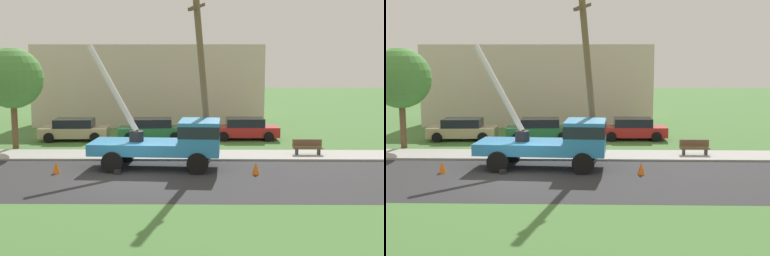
# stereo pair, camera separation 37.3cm
# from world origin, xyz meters

# --- Properties ---
(ground_plane) EXTENTS (120.00, 120.00, 0.00)m
(ground_plane) POSITION_xyz_m (0.00, 12.00, 0.00)
(ground_plane) COLOR #477538
(road_asphalt) EXTENTS (80.00, 7.53, 0.01)m
(road_asphalt) POSITION_xyz_m (0.00, 0.00, 0.00)
(road_asphalt) COLOR #2B2B2D
(road_asphalt) RESTS_ON ground
(sidewalk_strip) EXTENTS (80.00, 2.63, 0.10)m
(sidewalk_strip) POSITION_xyz_m (0.00, 5.08, 0.05)
(sidewalk_strip) COLOR #9E9E99
(sidewalk_strip) RESTS_ON ground
(utility_truck) EXTENTS (6.75, 3.21, 5.98)m
(utility_truck) POSITION_xyz_m (1.85, 2.13, 1.41)
(utility_truck) COLOR #2D84C6
(utility_truck) RESTS_ON ground
(leaning_utility_pole) EXTENTS (1.33, 2.75, 8.83)m
(leaning_utility_pole) POSITION_xyz_m (3.27, 3.32, 4.54)
(leaning_utility_pole) COLOR brown
(leaning_utility_pole) RESTS_ON ground
(traffic_cone_ahead) EXTENTS (0.36, 0.36, 0.56)m
(traffic_cone_ahead) POSITION_xyz_m (5.71, 0.86, 0.28)
(traffic_cone_ahead) COLOR orange
(traffic_cone_ahead) RESTS_ON ground
(traffic_cone_behind) EXTENTS (0.36, 0.36, 0.56)m
(traffic_cone_behind) POSITION_xyz_m (-3.51, 0.96, 0.28)
(traffic_cone_behind) COLOR orange
(traffic_cone_behind) RESTS_ON ground
(parked_sedan_tan) EXTENTS (4.47, 2.14, 1.42)m
(parked_sedan_tan) POSITION_xyz_m (-5.00, 10.15, 0.71)
(parked_sedan_tan) COLOR tan
(parked_sedan_tan) RESTS_ON ground
(parked_sedan_green) EXTENTS (4.53, 2.25, 1.42)m
(parked_sedan_green) POSITION_xyz_m (0.08, 10.37, 0.71)
(parked_sedan_green) COLOR #1E6638
(parked_sedan_green) RESTS_ON ground
(parked_sedan_red) EXTENTS (4.42, 2.05, 1.42)m
(parked_sedan_red) POSITION_xyz_m (6.17, 10.66, 0.71)
(parked_sedan_red) COLOR #B21E1E
(parked_sedan_red) RESTS_ON ground
(park_bench) EXTENTS (1.60, 0.45, 0.90)m
(park_bench) POSITION_xyz_m (9.06, 5.15, 0.46)
(park_bench) COLOR brown
(park_bench) RESTS_ON ground
(roadside_tree_near) EXTENTS (3.56, 3.56, 5.95)m
(roadside_tree_near) POSITION_xyz_m (-7.78, 7.22, 4.14)
(roadside_tree_near) COLOR brown
(roadside_tree_near) RESTS_ON ground
(lowrise_building_backdrop) EXTENTS (18.00, 6.00, 6.40)m
(lowrise_building_backdrop) POSITION_xyz_m (-0.82, 18.87, 3.20)
(lowrise_building_backdrop) COLOR beige
(lowrise_building_backdrop) RESTS_ON ground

